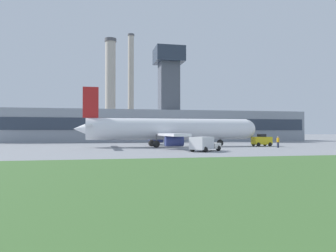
{
  "coord_description": "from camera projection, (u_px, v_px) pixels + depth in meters",
  "views": [
    {
      "loc": [
        -15.17,
        -48.25,
        2.59
      ],
      "look_at": [
        -3.65,
        5.04,
        3.47
      ],
      "focal_mm": 35.0,
      "sensor_mm": 36.0,
      "label": 1
    }
  ],
  "objects": [
    {
      "name": "ground_plane",
      "position": [
        198.0,
        148.0,
        50.31
      ],
      "size": [
        400.0,
        400.0,
        0.0
      ],
      "primitive_type": "plane",
      "color": "gray"
    },
    {
      "name": "terminal_building",
      "position": [
        158.0,
        123.0,
        84.62
      ],
      "size": [
        76.77,
        12.92,
        24.4
      ],
      "color": "#8C939E",
      "rests_on": "ground_plane"
    },
    {
      "name": "smokestack_left",
      "position": [
        110.0,
        88.0,
        111.6
      ],
      "size": [
        4.01,
        4.01,
        34.32
      ],
      "color": "#B2A899",
      "rests_on": "ground_plane"
    },
    {
      "name": "smokestack_right",
      "position": [
        131.0,
        86.0,
        116.31
      ],
      "size": [
        2.41,
        2.41,
        37.28
      ],
      "color": "#B2A899",
      "rests_on": "ground_plane"
    },
    {
      "name": "airplane",
      "position": [
        167.0,
        129.0,
        54.49
      ],
      "size": [
        30.88,
        27.22,
        9.66
      ],
      "color": "white",
      "rests_on": "ground_plane"
    },
    {
      "name": "pushback_tug",
      "position": [
        262.0,
        141.0,
        56.89
      ],
      "size": [
        3.11,
        2.55,
        2.12
      ],
      "color": "yellow",
      "rests_on": "ground_plane"
    },
    {
      "name": "baggage_truck",
      "position": [
        204.0,
        144.0,
        41.94
      ],
      "size": [
        5.12,
        4.94,
        1.88
      ],
      "color": "white",
      "rests_on": "ground_plane"
    },
    {
      "name": "ground_crew_person",
      "position": [
        278.0,
        142.0,
        51.88
      ],
      "size": [
        0.55,
        0.55,
        1.79
      ],
      "color": "#23283D",
      "rests_on": "ground_plane"
    }
  ]
}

